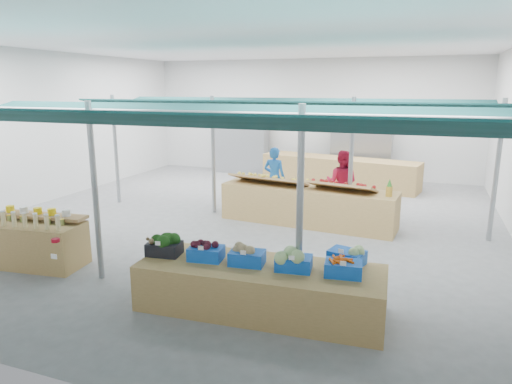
{
  "coord_description": "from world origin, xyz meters",
  "views": [
    {
      "loc": [
        4.07,
        -9.96,
        3.22
      ],
      "look_at": [
        0.95,
        -1.6,
        1.15
      ],
      "focal_mm": 32.0,
      "sensor_mm": 36.0,
      "label": 1
    }
  ],
  "objects_px": {
    "vendor_left": "(274,178)",
    "vendor_right": "(342,183)",
    "fruit_counter": "(308,206)",
    "crate_stack": "(323,279)",
    "bottle_shelf": "(35,242)",
    "veg_counter": "(260,288)"
  },
  "relations": [
    {
      "from": "bottle_shelf",
      "to": "vendor_left",
      "type": "bearing_deg",
      "value": 55.12
    },
    {
      "from": "vendor_left",
      "to": "vendor_right",
      "type": "xyz_separation_m",
      "value": [
        1.8,
        0.0,
        0.0
      ]
    },
    {
      "from": "vendor_left",
      "to": "crate_stack",
      "type": "bearing_deg",
      "value": 121.24
    },
    {
      "from": "vendor_left",
      "to": "fruit_counter",
      "type": "bearing_deg",
      "value": 142.25
    },
    {
      "from": "vendor_left",
      "to": "vendor_right",
      "type": "distance_m",
      "value": 1.8
    },
    {
      "from": "fruit_counter",
      "to": "crate_stack",
      "type": "xyz_separation_m",
      "value": [
        1.19,
        -3.71,
        -0.17
      ]
    },
    {
      "from": "veg_counter",
      "to": "fruit_counter",
      "type": "height_order",
      "value": "fruit_counter"
    },
    {
      "from": "crate_stack",
      "to": "vendor_right",
      "type": "relative_size",
      "value": 0.33
    },
    {
      "from": "crate_stack",
      "to": "bottle_shelf",
      "type": "bearing_deg",
      "value": -173.9
    },
    {
      "from": "veg_counter",
      "to": "vendor_right",
      "type": "height_order",
      "value": "vendor_right"
    },
    {
      "from": "crate_stack",
      "to": "vendor_left",
      "type": "height_order",
      "value": "vendor_left"
    },
    {
      "from": "veg_counter",
      "to": "vendor_right",
      "type": "relative_size",
      "value": 2.14
    },
    {
      "from": "fruit_counter",
      "to": "bottle_shelf",
      "type": "bearing_deg",
      "value": -128.76
    },
    {
      "from": "vendor_right",
      "to": "bottle_shelf",
      "type": "bearing_deg",
      "value": 53.84
    },
    {
      "from": "bottle_shelf",
      "to": "vendor_right",
      "type": "xyz_separation_m",
      "value": [
        4.65,
        5.37,
        0.39
      ]
    },
    {
      "from": "fruit_counter",
      "to": "vendor_right",
      "type": "distance_m",
      "value": 1.31
    },
    {
      "from": "fruit_counter",
      "to": "vendor_left",
      "type": "distance_m",
      "value": 1.67
    },
    {
      "from": "veg_counter",
      "to": "vendor_right",
      "type": "xyz_separation_m",
      "value": [
        0.18,
        5.59,
        0.48
      ]
    },
    {
      "from": "veg_counter",
      "to": "fruit_counter",
      "type": "relative_size",
      "value": 0.86
    },
    {
      "from": "bottle_shelf",
      "to": "vendor_right",
      "type": "height_order",
      "value": "vendor_right"
    },
    {
      "from": "bottle_shelf",
      "to": "fruit_counter",
      "type": "relative_size",
      "value": 0.46
    },
    {
      "from": "veg_counter",
      "to": "crate_stack",
      "type": "distance_m",
      "value": 1.1
    }
  ]
}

